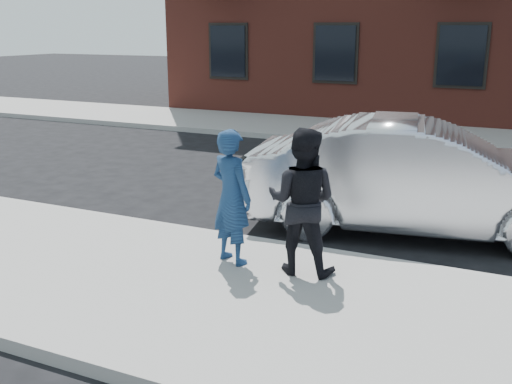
% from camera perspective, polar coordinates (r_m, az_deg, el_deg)
% --- Properties ---
extents(ground, '(100.00, 100.00, 0.00)m').
position_cam_1_polar(ground, '(6.72, 3.49, -11.09)').
color(ground, black).
rests_on(ground, ground).
extents(near_sidewalk, '(50.00, 3.50, 0.15)m').
position_cam_1_polar(near_sidewalk, '(6.48, 2.68, -11.40)').
color(near_sidewalk, gray).
rests_on(near_sidewalk, ground).
extents(near_curb, '(50.00, 0.10, 0.15)m').
position_cam_1_polar(near_curb, '(8.03, 7.58, -6.05)').
color(near_curb, '#999691').
rests_on(near_curb, ground).
extents(far_sidewalk, '(50.00, 3.50, 0.15)m').
position_cam_1_polar(far_sidewalk, '(17.25, 17.39, 4.97)').
color(far_sidewalk, gray).
rests_on(far_sidewalk, ground).
extents(far_curb, '(50.00, 0.10, 0.15)m').
position_cam_1_polar(far_curb, '(15.50, 16.45, 3.93)').
color(far_curb, '#999691').
rests_on(far_curb, ground).
extents(silver_sedan, '(5.37, 2.65, 1.69)m').
position_cam_1_polar(silver_sedan, '(9.18, 15.46, 1.31)').
color(silver_sedan, silver).
rests_on(silver_sedan, ground).
extents(man_hoodie, '(0.72, 0.59, 1.68)m').
position_cam_1_polar(man_hoodie, '(7.33, -2.35, -0.46)').
color(man_hoodie, navy).
rests_on(man_hoodie, near_sidewalk).
extents(man_peacoat, '(0.91, 0.75, 1.75)m').
position_cam_1_polar(man_peacoat, '(7.04, 4.41, -0.91)').
color(man_peacoat, black).
rests_on(man_peacoat, near_sidewalk).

